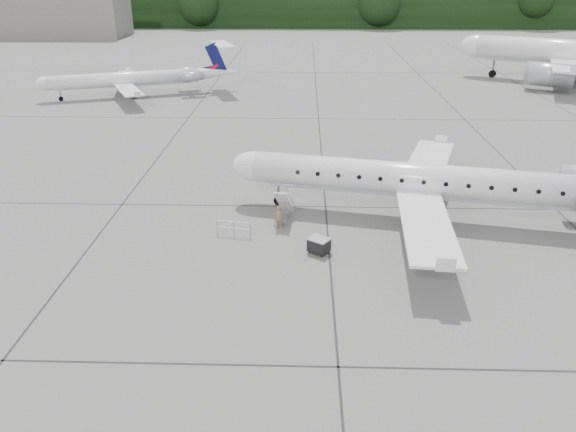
# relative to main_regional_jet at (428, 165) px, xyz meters

# --- Properties ---
(ground) EXTENTS (320.00, 320.00, 0.00)m
(ground) POSITION_rel_main_regional_jet_xyz_m (-1.23, -6.07, -3.87)
(ground) COLOR slate
(ground) RESTS_ON ground
(treeline) EXTENTS (260.00, 4.00, 8.00)m
(treeline) POSITION_rel_main_regional_jet_xyz_m (-1.23, 123.93, 0.13)
(treeline) COLOR black
(treeline) RESTS_ON ground
(terminal_building) EXTENTS (40.00, 14.00, 10.00)m
(terminal_building) POSITION_rel_main_regional_jet_xyz_m (-71.23, 103.93, 1.13)
(terminal_building) COLOR slate
(terminal_building) RESTS_ON ground
(main_regional_jet) EXTENTS (33.92, 27.36, 7.73)m
(main_regional_jet) POSITION_rel_main_regional_jet_xyz_m (0.00, 0.00, 0.00)
(main_regional_jet) COLOR white
(main_regional_jet) RESTS_ON ground
(airstair) EXTENTS (1.34, 2.60, 2.42)m
(airstair) POSITION_rel_main_regional_jet_xyz_m (-9.45, -0.46, -2.65)
(airstair) COLOR white
(airstair) RESTS_ON ground
(passenger) EXTENTS (0.64, 0.49, 1.56)m
(passenger) POSITION_rel_main_regional_jet_xyz_m (-9.73, -1.83, -3.08)
(passenger) COLOR #89664A
(passenger) RESTS_ON ground
(safety_railing) EXTENTS (2.18, 0.45, 1.00)m
(safety_railing) POSITION_rel_main_regional_jet_xyz_m (-12.55, -3.13, -3.37)
(safety_railing) COLOR #94969C
(safety_railing) RESTS_ON ground
(baggage_cart) EXTENTS (1.48, 1.43, 1.00)m
(baggage_cart) POSITION_rel_main_regional_jet_xyz_m (-7.17, -5.22, -3.36)
(baggage_cart) COLOR black
(baggage_cart) RESTS_ON ground
(bg_regional_left) EXTENTS (28.60, 24.49, 6.34)m
(bg_regional_left) POSITION_rel_main_regional_jet_xyz_m (-31.42, 37.58, -0.69)
(bg_regional_left) COLOR white
(bg_regional_left) RESTS_ON ground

